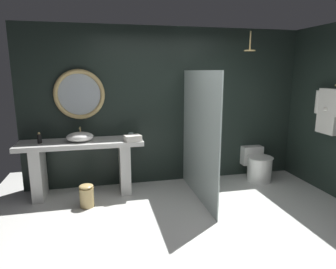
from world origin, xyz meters
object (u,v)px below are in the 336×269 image
hanging_bathrobe (329,109)px  folded_hand_towel (133,138)px  vessel_sink (80,137)px  round_wall_mirror (79,94)px  tumbler_cup (131,135)px  rain_shower_head (250,49)px  soap_dispenser (39,138)px  toilet (257,165)px  waste_bin (87,195)px

hanging_bathrobe → folded_hand_towel: (-2.89, 0.60, -0.44)m
hanging_bathrobe → folded_hand_towel: bearing=168.3°
vessel_sink → round_wall_mirror: size_ratio=0.52×
round_wall_mirror → tumbler_cup: bearing=-15.3°
rain_shower_head → round_wall_mirror: bearing=171.4°
vessel_sink → soap_dispenser: (-0.57, 0.02, 0.00)m
round_wall_mirror → hanging_bathrobe: 3.81m
vessel_sink → toilet: (2.99, 0.02, -0.67)m
tumbler_cup → toilet: (2.22, -0.06, -0.63)m
hanging_bathrobe → toilet: size_ratio=1.16×
round_wall_mirror → folded_hand_towel: round_wall_mirror is taller
round_wall_mirror → vessel_sink: bearing=-92.4°
tumbler_cup → folded_hand_towel: (0.01, -0.22, 0.01)m
tumbler_cup → soap_dispenser: soap_dispenser is taller
vessel_sink → tumbler_cup: 0.78m
waste_bin → folded_hand_towel: 1.06m
soap_dispenser → round_wall_mirror: 0.89m
vessel_sink → rain_shower_head: 2.95m
round_wall_mirror → waste_bin: round_wall_mirror is taller
vessel_sink → waste_bin: vessel_sink is taller
toilet → folded_hand_towel: bearing=-175.7°
rain_shower_head → hanging_bathrobe: size_ratio=0.41×
vessel_sink → rain_shower_head: size_ratio=1.32×
hanging_bathrobe → folded_hand_towel: size_ratio=3.09×
hanging_bathrobe → waste_bin: hanging_bathrobe is taller
toilet → folded_hand_towel: size_ratio=2.67×
tumbler_cup → soap_dispenser: (-1.34, -0.06, 0.03)m
toilet → folded_hand_towel: 2.31m
soap_dispenser → toilet: bearing=0.1°
soap_dispenser → waste_bin: (0.65, -0.46, -0.76)m
waste_bin → folded_hand_towel: bearing=22.9°
tumbler_cup → toilet: bearing=-1.5°
vessel_sink → tumbler_cup: size_ratio=4.82×
rain_shower_head → vessel_sink: bearing=177.6°
rain_shower_head → folded_hand_towel: size_ratio=1.26×
hanging_bathrobe → tumbler_cup: bearing=164.2°
vessel_sink → soap_dispenser: 0.57m
tumbler_cup → waste_bin: tumbler_cup is taller
vessel_sink → hanging_bathrobe: hanging_bathrobe is taller
rain_shower_head → waste_bin: size_ratio=0.91×
hanging_bathrobe → toilet: hanging_bathrobe is taller
round_wall_mirror → hanging_bathrobe: (3.66, -1.03, -0.20)m
vessel_sink → waste_bin: bearing=-80.4°
tumbler_cup → folded_hand_towel: folded_hand_towel is taller
vessel_sink → hanging_bathrobe: (3.67, -0.74, 0.41)m
round_wall_mirror → rain_shower_head: rain_shower_head is taller
soap_dispenser → waste_bin: bearing=-35.3°
tumbler_cup → hanging_bathrobe: (2.90, -0.82, 0.44)m
waste_bin → folded_hand_towel: size_ratio=1.39×
soap_dispenser → hanging_bathrobe: hanging_bathrobe is taller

